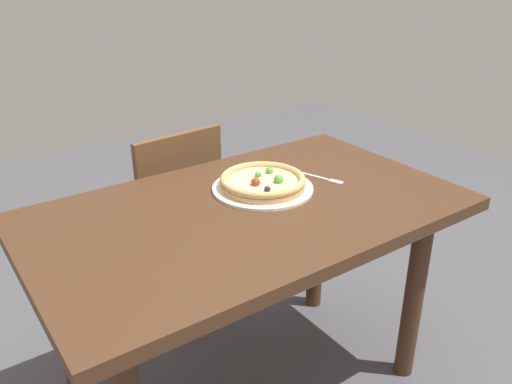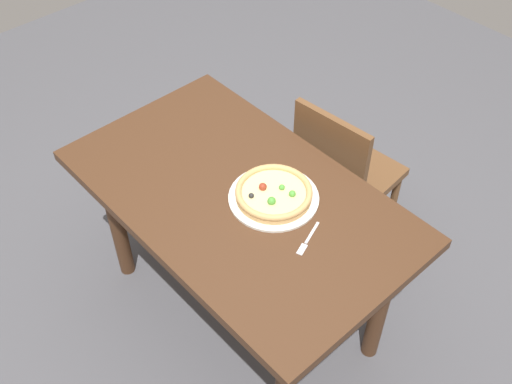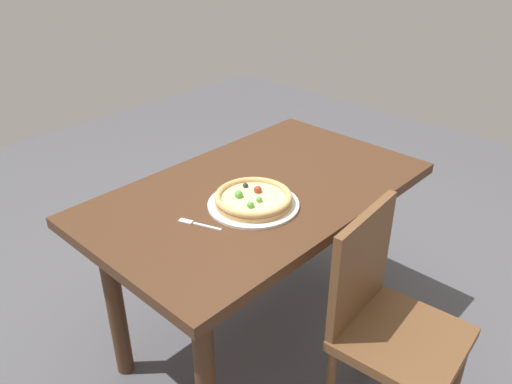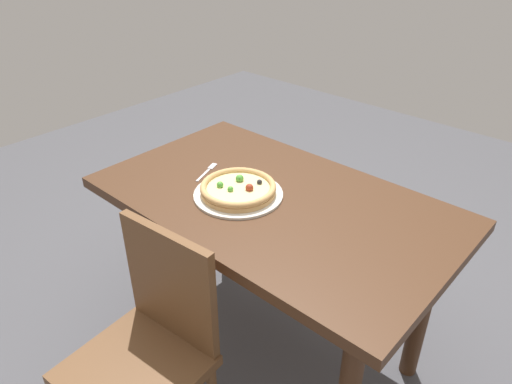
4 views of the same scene
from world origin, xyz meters
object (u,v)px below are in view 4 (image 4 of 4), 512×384
chair_near (149,346)px  plate (238,194)px  dining_table (273,222)px  fork (208,171)px  pizza (238,188)px

chair_near → plate: (-0.10, 0.54, 0.30)m
dining_table → fork: 0.36m
dining_table → chair_near: bearing=-90.5°
chair_near → fork: (-0.33, 0.59, 0.29)m
dining_table → plate: plate is taller
fork → chair_near: bearing=-170.7°
chair_near → pizza: bearing=-83.9°
chair_near → plate: size_ratio=2.55×
dining_table → fork: bearing=-176.4°
chair_near → fork: size_ratio=5.39×
dining_table → plate: size_ratio=4.00×
dining_table → plate: 0.18m
dining_table → chair_near: 0.64m
chair_near → pizza: size_ratio=3.01×
fork → dining_table: bearing=-106.5°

